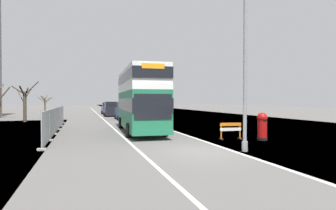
{
  "coord_description": "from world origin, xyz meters",
  "views": [
    {
      "loc": [
        -5.59,
        -12.67,
        2.56
      ],
      "look_at": [
        0.24,
        6.28,
        2.2
      ],
      "focal_mm": 29.91,
      "sensor_mm": 36.0,
      "label": 1
    }
  ],
  "objects": [
    {
      "name": "roadworks_barrier",
      "position": [
        3.59,
        3.39,
        0.65
      ],
      "size": [
        1.47,
        0.6,
        1.08
      ],
      "color": "orange",
      "rests_on": "ground"
    },
    {
      "name": "lamppost_foreground",
      "position": [
        2.12,
        -0.57,
        3.99
      ],
      "size": [
        0.29,
        0.7,
        8.45
      ],
      "color": "gray",
      "rests_on": "ground"
    },
    {
      "name": "bare_tree_far_verge_mid",
      "position": [
        -16.9,
        32.73,
        2.53
      ],
      "size": [
        2.91,
        2.81,
        4.95
      ],
      "color": "#4C3D2D",
      "rests_on": "ground"
    },
    {
      "name": "car_receding_mid",
      "position": [
        -1.33,
        31.84,
        1.07
      ],
      "size": [
        2.02,
        3.89,
        2.3
      ],
      "color": "black",
      "rests_on": "ground"
    },
    {
      "name": "red_pillar_postbox",
      "position": [
        5.33,
        2.49,
        0.97
      ],
      "size": [
        0.66,
        0.66,
        1.76
      ],
      "color": "black",
      "rests_on": "ground"
    },
    {
      "name": "construction_site_fence",
      "position": [
        -7.55,
        11.15,
        0.95
      ],
      "size": [
        0.44,
        17.2,
        1.99
      ],
      "color": "#A8AAAD",
      "rests_on": "ground"
    },
    {
      "name": "car_oncoming_near",
      "position": [
        -0.39,
        24.02,
        1.07
      ],
      "size": [
        2.03,
        4.54,
        2.28
      ],
      "color": "navy",
      "rests_on": "ground"
    },
    {
      "name": "bare_tree_far_verge_near",
      "position": [
        -11.96,
        23.27,
        2.3
      ],
      "size": [
        2.97,
        2.62,
        4.79
      ],
      "color": "#4C3D2D",
      "rests_on": "ground"
    },
    {
      "name": "bare_tree_far_verge_far",
      "position": [
        -13.91,
        58.54,
        1.99
      ],
      "size": [
        3.6,
        2.77,
        3.7
      ],
      "color": "#4C3D2D",
      "rests_on": "ground"
    },
    {
      "name": "ground",
      "position": [
        0.51,
        0.09,
        -0.05
      ],
      "size": [
        140.0,
        280.0,
        0.1
      ],
      "color": "#565451"
    },
    {
      "name": "double_decker_bus",
      "position": [
        -1.13,
        9.59,
        2.63
      ],
      "size": [
        3.24,
        11.28,
        4.95
      ],
      "color": "#1E6B47",
      "rests_on": "ground"
    },
    {
      "name": "car_receding_far",
      "position": [
        -1.22,
        39.39,
        1.0
      ],
      "size": [
        1.96,
        4.08,
        2.11
      ],
      "color": "navy",
      "rests_on": "ground"
    }
  ]
}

